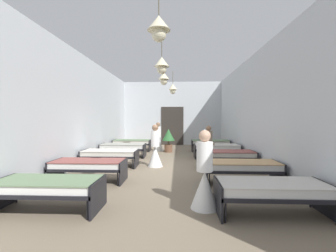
# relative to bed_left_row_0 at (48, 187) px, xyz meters

# --- Properties ---
(ground_plane) EXTENTS (6.71, 13.81, 0.10)m
(ground_plane) POSITION_rel_bed_left_row_0_xyz_m (2.00, 3.80, -0.49)
(ground_plane) COLOR #7A6B56
(room_shell) EXTENTS (6.51, 13.41, 3.98)m
(room_shell) POSITION_rel_bed_left_row_0_xyz_m (2.00, 5.15, 1.56)
(room_shell) COLOR silver
(room_shell) RESTS_ON ground
(bed_left_row_0) EXTENTS (1.90, 0.84, 0.57)m
(bed_left_row_0) POSITION_rel_bed_left_row_0_xyz_m (0.00, 0.00, 0.00)
(bed_left_row_0) COLOR black
(bed_left_row_0) RESTS_ON ground
(bed_right_row_0) EXTENTS (1.90, 0.84, 0.57)m
(bed_right_row_0) POSITION_rel_bed_left_row_0_xyz_m (4.01, 0.00, 0.00)
(bed_right_row_0) COLOR black
(bed_right_row_0) RESTS_ON ground
(bed_left_row_1) EXTENTS (1.90, 0.84, 0.57)m
(bed_left_row_1) POSITION_rel_bed_left_row_0_xyz_m (0.00, 1.90, 0.00)
(bed_left_row_1) COLOR black
(bed_left_row_1) RESTS_ON ground
(bed_right_row_1) EXTENTS (1.90, 0.84, 0.57)m
(bed_right_row_1) POSITION_rel_bed_left_row_0_xyz_m (4.01, 1.90, 0.00)
(bed_right_row_1) COLOR black
(bed_right_row_1) RESTS_ON ground
(bed_left_row_2) EXTENTS (1.90, 0.84, 0.57)m
(bed_left_row_2) POSITION_rel_bed_left_row_0_xyz_m (0.00, 3.80, 0.00)
(bed_left_row_2) COLOR black
(bed_left_row_2) RESTS_ON ground
(bed_right_row_2) EXTENTS (1.90, 0.84, 0.57)m
(bed_right_row_2) POSITION_rel_bed_left_row_0_xyz_m (4.01, 3.80, 0.00)
(bed_right_row_2) COLOR black
(bed_right_row_2) RESTS_ON ground
(bed_left_row_3) EXTENTS (1.90, 0.84, 0.57)m
(bed_left_row_3) POSITION_rel_bed_left_row_0_xyz_m (0.00, 5.70, 0.00)
(bed_left_row_3) COLOR black
(bed_left_row_3) RESTS_ON ground
(bed_right_row_3) EXTENTS (1.90, 0.84, 0.57)m
(bed_right_row_3) POSITION_rel_bed_left_row_0_xyz_m (4.01, 5.70, 0.00)
(bed_right_row_3) COLOR black
(bed_right_row_3) RESTS_ON ground
(bed_left_row_4) EXTENTS (1.90, 0.84, 0.57)m
(bed_left_row_4) POSITION_rel_bed_left_row_0_xyz_m (0.00, 7.60, 0.00)
(bed_left_row_4) COLOR black
(bed_left_row_4) RESTS_ON ground
(bed_right_row_4) EXTENTS (1.90, 0.84, 0.57)m
(bed_right_row_4) POSITION_rel_bed_left_row_0_xyz_m (4.01, 7.60, 0.00)
(bed_right_row_4) COLOR black
(bed_right_row_4) RESTS_ON ground
(nurse_near_aisle) EXTENTS (0.52, 0.52, 1.49)m
(nurse_near_aisle) POSITION_rel_bed_left_row_0_xyz_m (1.57, 3.86, 0.09)
(nurse_near_aisle) COLOR white
(nurse_near_aisle) RESTS_ON ground
(nurse_mid_aisle) EXTENTS (0.52, 0.52, 1.49)m
(nurse_mid_aisle) POSITION_rel_bed_left_row_0_xyz_m (2.86, 0.22, 0.09)
(nurse_mid_aisle) COLOR white
(nurse_mid_aisle) RESTS_ON ground
(nurse_far_aisle) EXTENTS (0.52, 0.52, 1.49)m
(nurse_far_aisle) POSITION_rel_bed_left_row_0_xyz_m (1.34, 7.68, 0.09)
(nurse_far_aisle) COLOR white
(nurse_far_aisle) RESTS_ON ground
(patient_seated_primary) EXTENTS (0.44, 0.44, 0.80)m
(patient_seated_primary) POSITION_rel_bed_left_row_0_xyz_m (3.66, 5.64, 0.43)
(patient_seated_primary) COLOR gray
(patient_seated_primary) RESTS_ON bed_right_row_3
(potted_plant) EXTENTS (0.62, 0.62, 1.15)m
(potted_plant) POSITION_rel_bed_left_row_0_xyz_m (1.89, 7.27, 0.28)
(potted_plant) COLOR brown
(potted_plant) RESTS_ON ground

